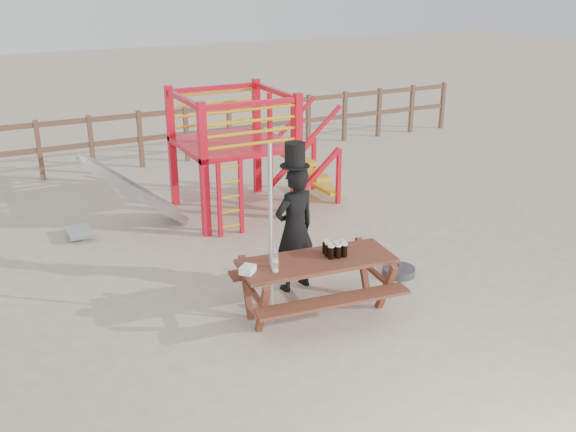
# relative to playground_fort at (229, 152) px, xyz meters

# --- Properties ---
(ground) EXTENTS (60.00, 60.00, 0.00)m
(ground) POSITION_rel_playground_fort_xyz_m (-0.12, -3.58, -1.07)
(ground) COLOR #C5B299
(ground) RESTS_ON ground
(back_fence) EXTENTS (15.09, 0.09, 1.20)m
(back_fence) POSITION_rel_playground_fort_xyz_m (-0.12, 3.42, -0.34)
(back_fence) COLOR brown
(back_fence) RESTS_ON ground
(playground_fort) EXTENTS (4.71, 1.84, 2.10)m
(playground_fort) POSITION_rel_playground_fort_xyz_m (0.00, 0.00, 0.00)
(playground_fort) COLOR red
(playground_fort) RESTS_ON ground
(picnic_table) EXTENTS (1.96, 1.46, 0.71)m
(picnic_table) POSITION_rel_playground_fort_xyz_m (-0.40, -3.69, -0.62)
(picnic_table) COLOR brown
(picnic_table) RESTS_ON ground
(man_with_hat) EXTENTS (0.67, 0.50, 1.95)m
(man_with_hat) POSITION_rel_playground_fort_xyz_m (-0.32, -2.98, -0.20)
(man_with_hat) COLOR black
(man_with_hat) RESTS_ON ground
(metal_pole) EXTENTS (0.05, 0.05, 2.16)m
(metal_pole) POSITION_rel_playground_fort_xyz_m (-0.97, -3.64, 0.01)
(metal_pole) COLOR #B2B2B7
(metal_pole) RESTS_ON ground
(parasol_base) EXTENTS (0.45, 0.45, 0.19)m
(parasol_base) POSITION_rel_playground_fort_xyz_m (1.11, -3.29, -1.02)
(parasol_base) COLOR #333337
(parasol_base) RESTS_ON ground
(paper_bag) EXTENTS (0.23, 0.22, 0.08)m
(paper_bag) POSITION_rel_playground_fort_xyz_m (-1.27, -3.66, -0.32)
(paper_bag) COLOR white
(paper_bag) RESTS_ON picnic_table
(stout_pints) EXTENTS (0.27, 0.27, 0.17)m
(stout_pints) POSITION_rel_playground_fort_xyz_m (-0.16, -3.70, -0.28)
(stout_pints) COLOR black
(stout_pints) RESTS_ON picnic_table
(empty_glasses) EXTENTS (0.18, 0.30, 0.15)m
(empty_glasses) POSITION_rel_playground_fort_xyz_m (-0.92, -3.65, -0.29)
(empty_glasses) COLOR silver
(empty_glasses) RESTS_ON picnic_table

